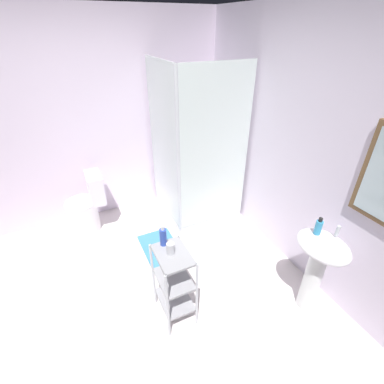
{
  "coord_description": "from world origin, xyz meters",
  "views": [
    {
      "loc": [
        1.65,
        -0.18,
        2.3
      ],
      "look_at": [
        -0.45,
        0.83,
        0.87
      ],
      "focal_mm": 25.61,
      "sensor_mm": 36.0,
      "label": 1
    }
  ],
  "objects_px": {
    "hand_soap_bottle": "(318,227)",
    "rinse_cup": "(170,248)",
    "storage_cart": "(174,280)",
    "shampoo_bottle_blue": "(163,236)",
    "bath_mat": "(160,247)",
    "pedestal_sink": "(318,260)",
    "toilet": "(86,208)",
    "shower_stall": "(193,185)"
  },
  "relations": [
    {
      "from": "hand_soap_bottle",
      "to": "rinse_cup",
      "type": "height_order",
      "value": "hand_soap_bottle"
    },
    {
      "from": "storage_cart",
      "to": "shampoo_bottle_blue",
      "type": "relative_size",
      "value": 3.83
    },
    {
      "from": "bath_mat",
      "to": "pedestal_sink",
      "type": "bearing_deg",
      "value": 36.46
    },
    {
      "from": "pedestal_sink",
      "to": "shampoo_bottle_blue",
      "type": "xyz_separation_m",
      "value": [
        -0.59,
        -1.17,
        0.25
      ]
    },
    {
      "from": "toilet",
      "to": "rinse_cup",
      "type": "bearing_deg",
      "value": 17.88
    },
    {
      "from": "hand_soap_bottle",
      "to": "rinse_cup",
      "type": "relative_size",
      "value": 1.59
    },
    {
      "from": "shower_stall",
      "to": "storage_cart",
      "type": "distance_m",
      "value": 1.59
    },
    {
      "from": "bath_mat",
      "to": "storage_cart",
      "type": "bearing_deg",
      "value": -10.87
    },
    {
      "from": "rinse_cup",
      "to": "hand_soap_bottle",
      "type": "bearing_deg",
      "value": 71.77
    },
    {
      "from": "hand_soap_bottle",
      "to": "bath_mat",
      "type": "bearing_deg",
      "value": -141.58
    },
    {
      "from": "hand_soap_bottle",
      "to": "shampoo_bottle_blue",
      "type": "xyz_separation_m",
      "value": [
        -0.5,
        -1.17,
        -0.05
      ]
    },
    {
      "from": "bath_mat",
      "to": "shower_stall",
      "type": "bearing_deg",
      "value": 125.24
    },
    {
      "from": "toilet",
      "to": "hand_soap_bottle",
      "type": "bearing_deg",
      "value": 40.13
    },
    {
      "from": "storage_cart",
      "to": "bath_mat",
      "type": "bearing_deg",
      "value": 169.13
    },
    {
      "from": "rinse_cup",
      "to": "bath_mat",
      "type": "relative_size",
      "value": 0.16
    },
    {
      "from": "pedestal_sink",
      "to": "hand_soap_bottle",
      "type": "relative_size",
      "value": 5.14
    },
    {
      "from": "pedestal_sink",
      "to": "hand_soap_bottle",
      "type": "distance_m",
      "value": 0.31
    },
    {
      "from": "shampoo_bottle_blue",
      "to": "toilet",
      "type": "bearing_deg",
      "value": -161.35
    },
    {
      "from": "shower_stall",
      "to": "shampoo_bottle_blue",
      "type": "xyz_separation_m",
      "value": [
        1.21,
        -0.86,
        0.36
      ]
    },
    {
      "from": "toilet",
      "to": "shampoo_bottle_blue",
      "type": "height_order",
      "value": "shampoo_bottle_blue"
    },
    {
      "from": "shower_stall",
      "to": "hand_soap_bottle",
      "type": "distance_m",
      "value": 1.79
    },
    {
      "from": "storage_cart",
      "to": "shower_stall",
      "type": "bearing_deg",
      "value": 148.12
    },
    {
      "from": "pedestal_sink",
      "to": "bath_mat",
      "type": "xyz_separation_m",
      "value": [
        -1.33,
        -0.98,
        -0.57
      ]
    },
    {
      "from": "hand_soap_bottle",
      "to": "shampoo_bottle_blue",
      "type": "bearing_deg",
      "value": -113.05
    },
    {
      "from": "hand_soap_bottle",
      "to": "shower_stall",
      "type": "bearing_deg",
      "value": -169.69
    },
    {
      "from": "shower_stall",
      "to": "bath_mat",
      "type": "bearing_deg",
      "value": -54.76
    },
    {
      "from": "pedestal_sink",
      "to": "rinse_cup",
      "type": "height_order",
      "value": "rinse_cup"
    },
    {
      "from": "shower_stall",
      "to": "toilet",
      "type": "bearing_deg",
      "value": -101.52
    },
    {
      "from": "shower_stall",
      "to": "rinse_cup",
      "type": "distance_m",
      "value": 1.61
    },
    {
      "from": "storage_cart",
      "to": "rinse_cup",
      "type": "relative_size",
      "value": 7.48
    },
    {
      "from": "pedestal_sink",
      "to": "shampoo_bottle_blue",
      "type": "height_order",
      "value": "shampoo_bottle_blue"
    },
    {
      "from": "pedestal_sink",
      "to": "bath_mat",
      "type": "relative_size",
      "value": 1.35
    },
    {
      "from": "shower_stall",
      "to": "pedestal_sink",
      "type": "bearing_deg",
      "value": 9.8
    },
    {
      "from": "shampoo_bottle_blue",
      "to": "shower_stall",
      "type": "bearing_deg",
      "value": 144.54
    },
    {
      "from": "shampoo_bottle_blue",
      "to": "bath_mat",
      "type": "distance_m",
      "value": 1.12
    },
    {
      "from": "toilet",
      "to": "shampoo_bottle_blue",
      "type": "bearing_deg",
      "value": 18.65
    },
    {
      "from": "toilet",
      "to": "bath_mat",
      "type": "bearing_deg",
      "value": 42.76
    },
    {
      "from": "shower_stall",
      "to": "pedestal_sink",
      "type": "xyz_separation_m",
      "value": [
        1.8,
        0.31,
        0.12
      ]
    },
    {
      "from": "storage_cart",
      "to": "bath_mat",
      "type": "height_order",
      "value": "storage_cart"
    },
    {
      "from": "toilet",
      "to": "storage_cart",
      "type": "height_order",
      "value": "toilet"
    },
    {
      "from": "hand_soap_bottle",
      "to": "bath_mat",
      "type": "distance_m",
      "value": 1.8
    },
    {
      "from": "rinse_cup",
      "to": "bath_mat",
      "type": "bearing_deg",
      "value": 168.35
    }
  ]
}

